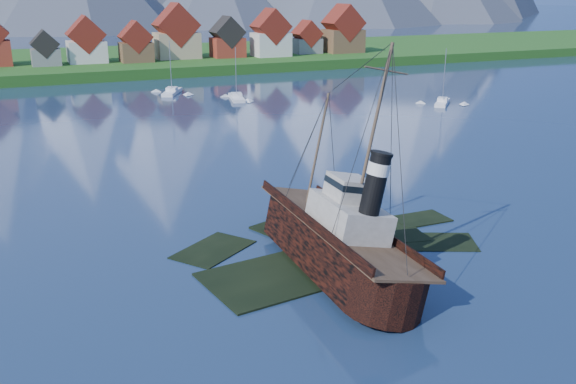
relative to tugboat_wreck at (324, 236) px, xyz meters
name	(u,v)px	position (x,y,z in m)	size (l,w,h in m)	color
ground	(321,257)	(0.47, 1.30, -2.79)	(1400.00, 1400.00, 0.00)	#1A2C49
shoal	(327,250)	(2.25, 3.46, -3.14)	(31.71, 21.24, 1.14)	black
shore_bank	(89,66)	(0.47, 171.30, -2.79)	(600.00, 80.00, 3.20)	#1E4614
seawall	(107,81)	(0.47, 133.30, -2.79)	(600.00, 2.50, 2.00)	#3F3D38
tugboat_wreck	(324,236)	(0.00, 0.00, 0.00)	(6.49, 27.96, 22.16)	black
sailboat_d	(442,103)	(63.00, 66.09, -2.50)	(8.11, 8.38, 12.74)	silver
sailboat_e	(237,98)	(23.39, 90.90, -2.52)	(4.84, 11.01, 12.39)	silver
sailboat_f	(172,93)	(11.68, 105.02, -2.50)	(7.38, 10.98, 13.27)	silver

